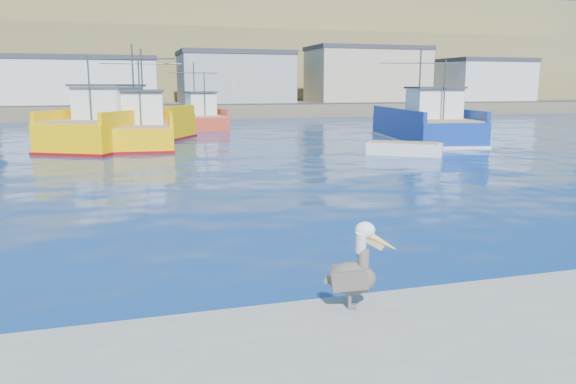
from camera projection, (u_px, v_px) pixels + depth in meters
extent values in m
plane|color=navy|center=(381.00, 261.00, 12.90)|extent=(260.00, 260.00, 0.00)
cube|color=brown|center=(160.00, 108.00, 80.56)|extent=(160.00, 30.00, 1.60)
cube|color=brown|center=(149.00, 75.00, 104.08)|extent=(180.00, 40.00, 14.00)
cube|color=brown|center=(143.00, 53.00, 121.99)|extent=(200.00, 40.00, 24.00)
cube|color=#2D2D2D|center=(166.00, 105.00, 70.05)|extent=(150.00, 5.00, 0.10)
cube|color=silver|center=(83.00, 83.00, 72.39)|extent=(18.00, 11.00, 5.50)
cube|color=#333338|center=(81.00, 59.00, 71.83)|extent=(18.36, 11.22, 0.60)
cube|color=gray|center=(235.00, 80.00, 77.90)|extent=(15.00, 10.00, 6.50)
cube|color=#333338|center=(235.00, 53.00, 77.24)|extent=(15.30, 10.20, 0.60)
cube|color=tan|center=(367.00, 77.00, 83.41)|extent=(17.00, 9.00, 7.50)
cube|color=#333338|center=(368.00, 49.00, 82.66)|extent=(17.34, 9.18, 0.60)
cube|color=silver|center=(482.00, 82.00, 89.16)|extent=(13.00, 10.00, 6.00)
cube|color=#333338|center=(484.00, 61.00, 88.54)|extent=(13.26, 10.20, 0.60)
cube|color=#FFB700|center=(126.00, 131.00, 38.50)|extent=(10.79, 14.28, 1.79)
cube|color=#FFB700|center=(154.00, 113.00, 37.80)|extent=(6.88, 11.91, 0.70)
cube|color=#FFB700|center=(97.00, 113.00, 38.74)|extent=(6.88, 11.91, 0.70)
cube|color=maroon|center=(127.00, 144.00, 38.66)|extent=(11.00, 14.56, 0.25)
cube|color=#8C7251|center=(125.00, 117.00, 38.33)|extent=(10.19, 13.62, 0.10)
cube|color=white|center=(108.00, 103.00, 36.15)|extent=(4.50, 4.59, 2.00)
cube|color=#333338|center=(107.00, 85.00, 35.95)|extent=(4.90, 5.06, 0.15)
cylinder|color=#4C4C4C|center=(133.00, 81.00, 39.19)|extent=(0.16, 0.16, 5.00)
cylinder|color=#4C4C4C|center=(89.00, 89.00, 34.00)|extent=(0.14, 0.14, 4.00)
cylinder|color=#4C4C4C|center=(132.00, 59.00, 38.91)|extent=(5.65, 3.23, 0.08)
cube|color=#FFB700|center=(144.00, 134.00, 38.22)|extent=(4.74, 11.49, 1.46)
cube|color=#FFB700|center=(171.00, 118.00, 38.39)|extent=(1.09, 10.98, 0.70)
cube|color=#FFB700|center=(115.00, 119.00, 37.64)|extent=(1.09, 10.98, 0.70)
cube|color=maroon|center=(144.00, 144.00, 38.34)|extent=(4.84, 11.72, 0.25)
cube|color=#8C7251|center=(143.00, 123.00, 38.07)|extent=(4.40, 11.02, 0.10)
cube|color=white|center=(142.00, 108.00, 36.26)|extent=(2.93, 3.01, 2.00)
cube|color=#333338|center=(141.00, 91.00, 36.05)|extent=(3.14, 3.36, 0.15)
cylinder|color=#4C4C4C|center=(142.00, 86.00, 38.69)|extent=(0.13, 0.13, 5.00)
cylinder|color=#4C4C4C|center=(140.00, 94.00, 34.47)|extent=(0.11, 0.11, 4.00)
cylinder|color=#4C4C4C|center=(141.00, 64.00, 38.41)|extent=(5.42, 0.50, 0.08)
cube|color=navy|center=(423.00, 129.00, 41.62)|extent=(6.70, 13.25, 1.64)
cube|color=navy|center=(451.00, 113.00, 41.61)|extent=(2.57, 12.23, 0.70)
cube|color=navy|center=(397.00, 113.00, 41.20)|extent=(2.57, 12.23, 0.70)
cube|color=silver|center=(423.00, 139.00, 41.76)|extent=(6.84, 13.52, 0.25)
cube|color=#8C7251|center=(424.00, 117.00, 41.46)|extent=(6.26, 12.69, 0.10)
cube|color=white|center=(434.00, 104.00, 39.41)|extent=(3.63, 3.68, 2.00)
cube|color=#333338|center=(434.00, 88.00, 39.20)|extent=(3.92, 4.10, 0.15)
cylinder|color=#4C4C4C|center=(420.00, 83.00, 42.24)|extent=(0.14, 0.14, 5.00)
cylinder|color=#4C4C4C|center=(444.00, 91.00, 37.39)|extent=(0.12, 0.12, 4.00)
cylinder|color=#4C4C4C|center=(421.00, 63.00, 41.96)|extent=(6.11, 1.23, 0.08)
cube|color=red|center=(198.00, 122.00, 53.74)|extent=(4.58, 9.55, 1.19)
cube|color=red|center=(214.00, 111.00, 54.21)|extent=(1.34, 8.96, 0.70)
cube|color=red|center=(181.00, 112.00, 52.92)|extent=(1.34, 8.96, 0.70)
cube|color=#8C7251|center=(197.00, 115.00, 53.62)|extent=(4.26, 9.15, 0.10)
cube|color=white|center=(201.00, 104.00, 52.19)|extent=(2.68, 2.58, 2.00)
cube|color=#333338|center=(201.00, 92.00, 51.98)|extent=(2.89, 2.88, 0.15)
cylinder|color=#4C4C4C|center=(194.00, 89.00, 53.99)|extent=(0.13, 0.13, 5.00)
cylinder|color=#4C4C4C|center=(205.00, 95.00, 50.78)|extent=(0.11, 0.11, 4.00)
cylinder|color=#4C4C4C|center=(194.00, 73.00, 53.71)|extent=(4.80, 0.69, 0.08)
cube|color=silver|center=(404.00, 150.00, 32.68)|extent=(4.34, 3.66, 0.85)
cube|color=#8C7251|center=(405.00, 142.00, 32.59)|extent=(3.81, 3.16, 0.09)
cube|color=silver|center=(448.00, 127.00, 51.35)|extent=(3.64, 3.38, 0.74)
cube|color=#8C7251|center=(448.00, 123.00, 51.27)|extent=(3.18, 2.93, 0.07)
cylinder|color=#595451|center=(350.00, 301.00, 8.80)|extent=(0.08, 0.08, 0.26)
cube|color=#595451|center=(352.00, 309.00, 8.82)|extent=(0.16, 0.15, 0.01)
cylinder|color=#595451|center=(350.00, 297.00, 8.96)|extent=(0.08, 0.08, 0.26)
cube|color=#595451|center=(352.00, 305.00, 8.98)|extent=(0.16, 0.15, 0.01)
ellipsoid|color=#38332D|center=(352.00, 278.00, 8.81)|extent=(0.88, 0.72, 0.53)
cube|color=#38332D|center=(350.00, 281.00, 8.61)|extent=(0.56, 0.29, 0.38)
cube|color=#38332D|center=(350.00, 273.00, 9.01)|extent=(0.56, 0.29, 0.38)
cube|color=#38332D|center=(330.00, 281.00, 8.86)|extent=(0.24, 0.21, 0.11)
cylinder|color=#38332D|center=(363.00, 261.00, 8.74)|extent=(0.27, 0.32, 0.42)
cylinder|color=white|center=(361.00, 242.00, 8.69)|extent=(0.26, 0.31, 0.39)
ellipsoid|color=white|center=(365.00, 230.00, 8.65)|extent=(0.38, 0.34, 0.26)
cone|color=gold|center=(380.00, 241.00, 8.65)|extent=(0.53, 0.33, 0.36)
cube|color=tan|center=(374.00, 243.00, 8.67)|extent=(0.31, 0.17, 0.23)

